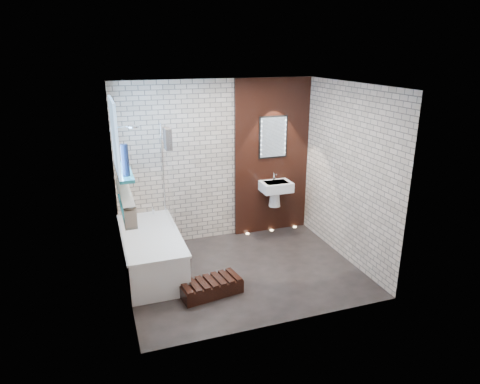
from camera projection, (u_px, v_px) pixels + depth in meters
name	position (u px, v px, depth m)	size (l,w,h in m)	color
ground	(243.00, 271.00, 6.14)	(3.20, 3.20, 0.00)	black
room_shell	(244.00, 185.00, 5.73)	(3.24, 3.20, 2.60)	tan
walnut_panel	(272.00, 157.00, 7.16)	(1.30, 0.06, 2.60)	black
clerestory_window	(117.00, 143.00, 5.37)	(0.18, 1.00, 0.94)	#7FADE0
display_niche	(126.00, 201.00, 5.42)	(0.14, 1.30, 0.26)	teal
bathtub	(152.00, 252.00, 6.08)	(0.79, 1.74, 0.70)	white
bath_screen	(167.00, 175.00, 6.26)	(0.01, 0.78, 1.40)	white
towel	(168.00, 139.00, 5.90)	(0.09, 0.23, 0.30)	#292220
shower_head	(133.00, 127.00, 5.95)	(0.18, 0.18, 0.02)	silver
washbasin	(276.00, 190.00, 7.15)	(0.50, 0.36, 0.58)	white
led_mirror	(273.00, 137.00, 7.02)	(0.50, 0.02, 0.70)	black
walnut_step	(211.00, 288.00, 5.55)	(0.79, 0.35, 0.18)	black
niche_bottles	(127.00, 206.00, 5.33)	(0.06, 0.80, 0.15)	maroon
sill_vases	(125.00, 160.00, 5.19)	(0.09, 0.09, 0.39)	#131D36
floor_uplights	(272.00, 230.00, 7.51)	(0.96, 0.06, 0.01)	#FFD899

